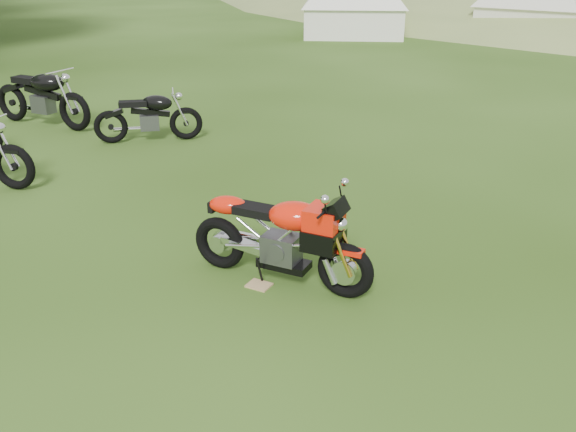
% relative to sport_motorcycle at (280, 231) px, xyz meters
% --- Properties ---
extents(ground, '(120.00, 120.00, 0.00)m').
position_rel_sport_motorcycle_xyz_m(ground, '(-0.26, -0.37, -0.54)').
color(ground, '#233E0D').
rests_on(ground, ground).
extents(sport_motorcycle, '(1.86, 0.87, 1.08)m').
position_rel_sport_motorcycle_xyz_m(sport_motorcycle, '(0.00, 0.00, 0.00)').
color(sport_motorcycle, red).
rests_on(sport_motorcycle, ground).
extents(plywood_board, '(0.26, 0.23, 0.02)m').
position_rel_sport_motorcycle_xyz_m(plywood_board, '(-0.17, -0.14, -0.53)').
color(plywood_board, tan).
rests_on(plywood_board, ground).
extents(vintage_moto_b, '(1.72, 1.02, 0.90)m').
position_rel_sport_motorcycle_xyz_m(vintage_moto_b, '(-3.18, 4.21, -0.09)').
color(vintage_moto_b, black).
rests_on(vintage_moto_b, ground).
extents(vintage_moto_c, '(2.17, 1.00, 1.11)m').
position_rel_sport_motorcycle_xyz_m(vintage_moto_c, '(-5.43, 4.74, 0.01)').
color(vintage_moto_c, black).
rests_on(vintage_moto_c, ground).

